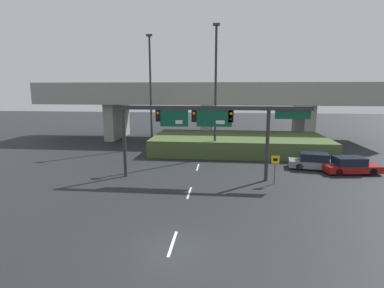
{
  "coord_description": "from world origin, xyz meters",
  "views": [
    {
      "loc": [
        2.28,
        -12.58,
        7.23
      ],
      "look_at": [
        0.0,
        9.3,
        3.17
      ],
      "focal_mm": 28.0,
      "sensor_mm": 36.0,
      "label": 1
    }
  ],
  "objects": [
    {
      "name": "parked_sedan_near_right",
      "position": [
        10.7,
        14.98,
        0.68
      ],
      "size": [
        4.88,
        2.48,
        1.48
      ],
      "rotation": [
        0.0,
        0.0,
        -0.15
      ],
      "color": "gray",
      "rests_on": "ground"
    },
    {
      "name": "lane_markings",
      "position": [
        0.0,
        14.5,
        0.0
      ],
      "size": [
        0.14,
        30.67,
        0.01
      ],
      "color": "silver",
      "rests_on": "ground"
    },
    {
      "name": "speed_limit_sign",
      "position": [
        6.29,
        10.05,
        1.5
      ],
      "size": [
        0.6,
        0.11,
        2.3
      ],
      "color": "#4C4C4C",
      "rests_on": "ground"
    },
    {
      "name": "signal_gantry",
      "position": [
        0.99,
        10.92,
        4.8
      ],
      "size": [
        14.94,
        0.44,
        5.92
      ],
      "color": "#2D2D30",
      "rests_on": "ground"
    },
    {
      "name": "parked_sedan_mid_right",
      "position": [
        13.35,
        13.91,
        0.66
      ],
      "size": [
        4.89,
        2.45,
        1.43
      ],
      "rotation": [
        0.0,
        0.0,
        0.13
      ],
      "color": "maroon",
      "rests_on": "ground"
    },
    {
      "name": "highway_light_pole_far",
      "position": [
        -6.49,
        23.34,
        7.13
      ],
      "size": [
        0.7,
        0.36,
        13.51
      ],
      "color": "#2D2D30",
      "rests_on": "ground"
    },
    {
      "name": "overpass_bridge",
      "position": [
        0.0,
        30.43,
        5.63
      ],
      "size": [
        47.36,
        9.09,
        8.05
      ],
      "color": "gray",
      "rests_on": "ground"
    },
    {
      "name": "grass_embankment",
      "position": [
        4.15,
        22.34,
        0.91
      ],
      "size": [
        19.69,
        9.46,
        1.82
      ],
      "color": "#42562D",
      "rests_on": "ground"
    },
    {
      "name": "ground_plane",
      "position": [
        0.0,
        0.0,
        0.0
      ],
      "size": [
        160.0,
        160.0,
        0.0
      ],
      "primitive_type": "plane",
      "color": "black"
    },
    {
      "name": "highway_light_pole_near",
      "position": [
        1.46,
        18.66,
        7.18
      ],
      "size": [
        0.7,
        0.36,
        13.61
      ],
      "color": "#2D2D30",
      "rests_on": "ground"
    }
  ]
}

